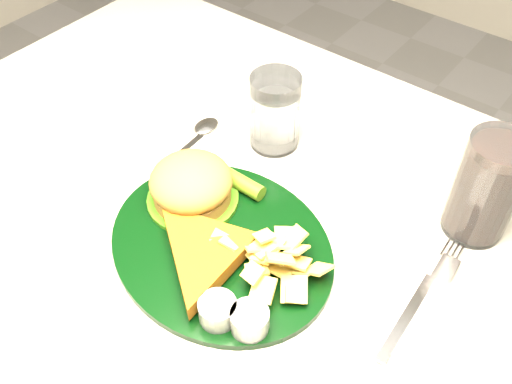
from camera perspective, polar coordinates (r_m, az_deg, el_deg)
table at (r=1.10m, az=-0.05°, el=-14.83°), size 1.20×0.80×0.75m
dinner_plate at (r=0.73m, az=-3.64°, el=-3.83°), size 0.36×0.32×0.07m
water_glass at (r=0.86m, az=1.91°, el=8.02°), size 0.09×0.09×0.12m
cola_glass at (r=0.78m, az=22.09°, el=0.39°), size 0.10×0.10×0.15m
fork_napkin at (r=0.71m, az=15.25°, el=-11.36°), size 0.15×0.19×0.01m
spoon at (r=0.88m, az=-7.74°, el=3.80°), size 0.05×0.16×0.01m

